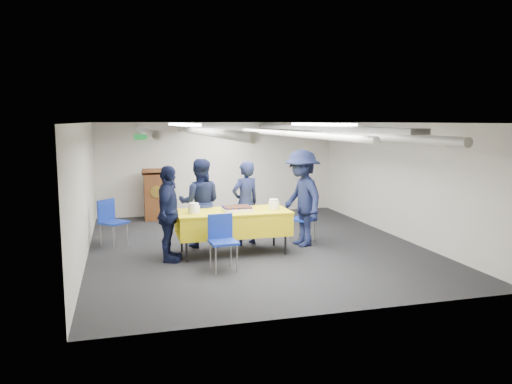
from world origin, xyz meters
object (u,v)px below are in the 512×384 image
at_px(podium, 156,194).
at_px(sailor_b, 200,203).
at_px(sailor_a, 245,203).
at_px(chair_near, 222,236).
at_px(serving_table, 233,222).
at_px(sailor_d, 302,198).
at_px(sailor_c, 169,214).
at_px(chair_right, 305,214).
at_px(chair_left, 110,218).
at_px(sheet_cake, 237,209).

height_order(podium, sailor_b, sailor_b).
bearing_deg(sailor_a, chair_near, 42.40).
height_order(sailor_a, sailor_b, sailor_b).
bearing_deg(serving_table, sailor_d, 9.47).
relative_size(sailor_c, sailor_d, 0.89).
height_order(chair_right, chair_left, same).
relative_size(chair_right, sailor_a, 0.55).
height_order(serving_table, sailor_a, sailor_a).
height_order(chair_right, sailor_c, sailor_c).
bearing_deg(sailor_d, podium, -150.78).
bearing_deg(sailor_d, chair_left, -112.92).
height_order(sailor_b, sailor_c, sailor_b).
distance_m(chair_right, sailor_c, 2.80).
relative_size(chair_near, chair_left, 1.00).
height_order(sheet_cake, sailor_d, sailor_d).
bearing_deg(sheet_cake, chair_right, 20.98).
relative_size(chair_left, sailor_d, 0.48).
relative_size(podium, chair_right, 1.44).
bearing_deg(podium, chair_near, -80.55).
relative_size(sailor_b, sailor_c, 1.02).
xyz_separation_m(podium, chair_near, (0.72, -4.35, -0.08)).
xyz_separation_m(chair_near, sailor_a, (0.74, 1.44, 0.27)).
distance_m(sheet_cake, sailor_d, 1.34).
bearing_deg(chair_right, chair_left, 170.04).
relative_size(sheet_cake, podium, 0.40).
distance_m(serving_table, sailor_a, 0.73).
xyz_separation_m(sheet_cake, sailor_d, (1.31, 0.29, 0.09)).
relative_size(sailor_a, sailor_b, 0.97).
distance_m(podium, sailor_c, 3.70).
distance_m(serving_table, chair_right, 1.64).
relative_size(sheet_cake, chair_near, 0.58).
height_order(serving_table, sailor_d, sailor_d).
distance_m(chair_left, sailor_d, 3.62).
bearing_deg(sheet_cake, chair_left, 150.72).
bearing_deg(sailor_c, chair_near, -114.44).
bearing_deg(sailor_b, sailor_d, 179.18).
bearing_deg(sailor_c, sailor_a, -46.52).
xyz_separation_m(serving_table, chair_right, (1.56, 0.52, -0.03)).
bearing_deg(sailor_c, serving_table, -63.52).
bearing_deg(chair_right, sailor_a, 177.17).
bearing_deg(sailor_b, sailor_c, 64.58).
relative_size(chair_near, sailor_a, 0.55).
xyz_separation_m(chair_near, chair_right, (1.93, 1.38, 0.00)).
distance_m(sheet_cake, chair_right, 1.62).
height_order(podium, sailor_c, sailor_c).
bearing_deg(chair_right, chair_near, -144.36).
bearing_deg(podium, sailor_c, -90.69).
bearing_deg(serving_table, chair_near, -113.07).
bearing_deg(sailor_a, sheet_cake, 43.64).
xyz_separation_m(serving_table, sailor_b, (-0.48, 0.65, 0.26)).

